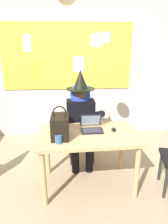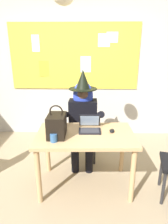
{
  "view_description": "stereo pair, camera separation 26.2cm",
  "coord_description": "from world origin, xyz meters",
  "px_view_note": "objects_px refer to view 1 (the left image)",
  "views": [
    {
      "loc": [
        0.02,
        -2.02,
        1.73
      ],
      "look_at": [
        0.21,
        0.45,
        0.9
      ],
      "focal_mm": 31.45,
      "sensor_mm": 36.0,
      "label": 1
    },
    {
      "loc": [
        0.28,
        -2.03,
        1.73
      ],
      "look_at": [
        0.21,
        0.45,
        0.9
      ],
      "focal_mm": 31.45,
      "sensor_mm": 36.0,
      "label": 2
    }
  ],
  "objects_px": {
    "desk_main": "(88,141)",
    "person_costumed": "(81,113)",
    "chair_at_desk": "(80,128)",
    "computer_mouse": "(114,129)",
    "handbag": "(60,126)",
    "coffee_mug": "(59,139)",
    "laptop": "(91,126)"
  },
  "relations": [
    {
      "from": "person_costumed",
      "to": "laptop",
      "type": "height_order",
      "value": "person_costumed"
    },
    {
      "from": "person_costumed",
      "to": "handbag",
      "type": "height_order",
      "value": "person_costumed"
    },
    {
      "from": "desk_main",
      "to": "person_costumed",
      "type": "relative_size",
      "value": 0.85
    },
    {
      "from": "desk_main",
      "to": "chair_at_desk",
      "type": "bearing_deg",
      "value": 94.24
    },
    {
      "from": "computer_mouse",
      "to": "handbag",
      "type": "xyz_separation_m",
      "value": [
        -0.66,
        -0.13,
        0.12
      ]
    },
    {
      "from": "handbag",
      "to": "coffee_mug",
      "type": "relative_size",
      "value": 3.98
    },
    {
      "from": "desk_main",
      "to": "computer_mouse",
      "type": "height_order",
      "value": "computer_mouse"
    },
    {
      "from": "chair_at_desk",
      "to": "coffee_mug",
      "type": "height_order",
      "value": "chair_at_desk"
    },
    {
      "from": "chair_at_desk",
      "to": "computer_mouse",
      "type": "relative_size",
      "value": 8.66
    },
    {
      "from": "chair_at_desk",
      "to": "computer_mouse",
      "type": "bearing_deg",
      "value": 26.78
    },
    {
      "from": "handbag",
      "to": "laptop",
      "type": "bearing_deg",
      "value": 25.34
    },
    {
      "from": "desk_main",
      "to": "computer_mouse",
      "type": "xyz_separation_m",
      "value": [
        0.33,
        0.06,
        0.12
      ]
    },
    {
      "from": "person_costumed",
      "to": "coffee_mug",
      "type": "distance_m",
      "value": 0.87
    },
    {
      "from": "desk_main",
      "to": "laptop",
      "type": "height_order",
      "value": "laptop"
    },
    {
      "from": "chair_at_desk",
      "to": "laptop",
      "type": "xyz_separation_m",
      "value": [
        0.11,
        -0.61,
        0.27
      ]
    },
    {
      "from": "handbag",
      "to": "person_costumed",
      "type": "bearing_deg",
      "value": 67.23
    },
    {
      "from": "desk_main",
      "to": "person_costumed",
      "type": "xyz_separation_m",
      "value": [
        -0.05,
        0.6,
        0.16
      ]
    },
    {
      "from": "chair_at_desk",
      "to": "coffee_mug",
      "type": "xyz_separation_m",
      "value": [
        -0.29,
        -0.94,
        0.27
      ]
    },
    {
      "from": "computer_mouse",
      "to": "coffee_mug",
      "type": "xyz_separation_m",
      "value": [
        -0.67,
        -0.28,
        0.03
      ]
    },
    {
      "from": "handbag",
      "to": "coffee_mug",
      "type": "height_order",
      "value": "handbag"
    },
    {
      "from": "desk_main",
      "to": "coffee_mug",
      "type": "relative_size",
      "value": 12.66
    },
    {
      "from": "computer_mouse",
      "to": "desk_main",
      "type": "bearing_deg",
      "value": -156.53
    },
    {
      "from": "chair_at_desk",
      "to": "laptop",
      "type": "distance_m",
      "value": 0.68
    },
    {
      "from": "laptop",
      "to": "person_costumed",
      "type": "bearing_deg",
      "value": 100.76
    },
    {
      "from": "computer_mouse",
      "to": "coffee_mug",
      "type": "relative_size",
      "value": 1.09
    },
    {
      "from": "chair_at_desk",
      "to": "coffee_mug",
      "type": "distance_m",
      "value": 1.02
    },
    {
      "from": "computer_mouse",
      "to": "handbag",
      "type": "bearing_deg",
      "value": -155.77
    },
    {
      "from": "handbag",
      "to": "desk_main",
      "type": "bearing_deg",
      "value": 11.59
    },
    {
      "from": "desk_main",
      "to": "person_costumed",
      "type": "height_order",
      "value": "person_costumed"
    },
    {
      "from": "laptop",
      "to": "computer_mouse",
      "type": "height_order",
      "value": "laptop"
    },
    {
      "from": "chair_at_desk",
      "to": "handbag",
      "type": "distance_m",
      "value": 0.91
    },
    {
      "from": "person_costumed",
      "to": "handbag",
      "type": "distance_m",
      "value": 0.73
    }
  ]
}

